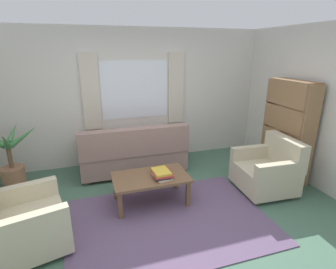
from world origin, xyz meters
name	(u,v)px	position (x,y,z in m)	size (l,w,h in m)	color
ground_plane	(170,221)	(0.00, 0.00, 0.00)	(6.24, 6.24, 0.00)	#476B56
wall_back	(135,97)	(0.00, 2.26, 1.30)	(5.32, 0.12, 2.60)	silver
window_with_curtains	(135,90)	(0.00, 2.18, 1.45)	(1.98, 0.07, 1.40)	white
area_rug	(170,221)	(0.00, 0.00, 0.01)	(2.63, 1.83, 0.01)	#604C6B
couch	(134,153)	(-0.18, 1.63, 0.37)	(1.90, 0.82, 0.92)	gray
armchair_left	(21,223)	(-1.75, 0.01, 0.35)	(1.00, 1.02, 0.88)	#BCB293
armchair_right	(268,170)	(1.76, 0.31, 0.35)	(0.86, 0.88, 0.88)	#BCB293
coffee_table	(151,180)	(-0.13, 0.51, 0.38)	(1.10, 0.64, 0.44)	brown
book_stack_on_table	(162,174)	(0.02, 0.44, 0.49)	(0.27, 0.34, 0.10)	beige
potted_plant	(10,163)	(-2.20, 1.66, 0.44)	(0.99, 1.09, 1.13)	#9E6B4C
bookshelf	(287,129)	(2.35, 0.67, 0.89)	(0.30, 0.94, 1.72)	olive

